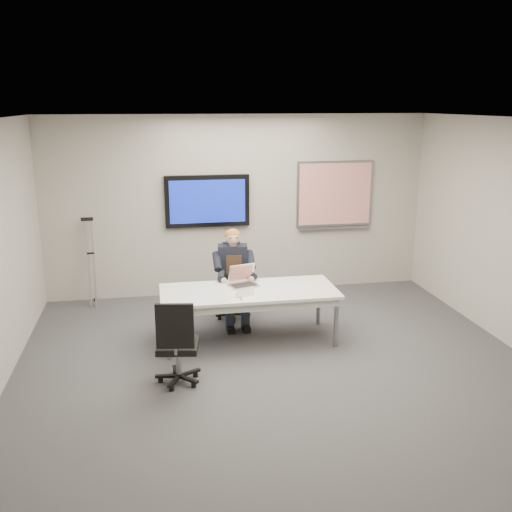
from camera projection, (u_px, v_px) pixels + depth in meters
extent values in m
cube|color=#343436|center=(281.00, 374.00, 6.44)|extent=(6.00, 6.00, 0.02)
cube|color=white|center=(284.00, 120.00, 5.70)|extent=(6.00, 6.00, 0.02)
cube|color=#A9A299|center=(239.00, 206.00, 8.92)|extent=(6.00, 0.02, 2.80)
cube|color=#A9A299|center=(403.00, 390.00, 3.22)|extent=(6.00, 0.02, 2.80)
cube|color=silver|center=(249.00, 291.00, 7.18)|extent=(2.22, 0.94, 0.04)
cube|color=silver|center=(249.00, 297.00, 7.20)|extent=(2.13, 0.84, 0.09)
cylinder|color=gray|center=(168.00, 334.00, 6.73)|extent=(0.06, 0.06, 0.65)
cylinder|color=gray|center=(336.00, 322.00, 7.08)|extent=(0.06, 0.06, 0.65)
cylinder|color=gray|center=(166.00, 311.00, 7.46)|extent=(0.06, 0.06, 0.65)
cylinder|color=gray|center=(319.00, 302.00, 7.82)|extent=(0.06, 0.06, 0.65)
cube|color=black|center=(207.00, 201.00, 8.75)|extent=(1.30, 0.08, 0.80)
cube|color=#0D1E95|center=(208.00, 202.00, 8.71)|extent=(1.16, 0.01, 0.66)
cube|color=gray|center=(335.00, 194.00, 9.13)|extent=(1.25, 0.04, 1.05)
cube|color=white|center=(335.00, 194.00, 9.10)|extent=(1.18, 0.01, 0.98)
cube|color=gray|center=(334.00, 228.00, 9.24)|extent=(1.18, 0.05, 0.04)
cylinder|color=gray|center=(233.00, 301.00, 8.05)|extent=(0.05, 0.05, 0.32)
cube|color=black|center=(233.00, 290.00, 8.01)|extent=(0.55, 0.55, 0.06)
cube|color=black|center=(236.00, 266.00, 8.12)|extent=(0.36, 0.20, 0.47)
cylinder|color=gray|center=(179.00, 360.00, 6.19)|extent=(0.06, 0.06, 0.34)
cube|color=black|center=(178.00, 346.00, 6.15)|extent=(0.49, 0.49, 0.07)
cube|color=black|center=(175.00, 326.00, 5.87)|extent=(0.40, 0.11, 0.49)
cube|color=black|center=(233.00, 265.00, 7.89)|extent=(0.43, 0.28, 0.56)
cube|color=#372316|center=(234.00, 265.00, 7.77)|extent=(0.21, 0.05, 0.27)
sphere|color=#D8AA84|center=(233.00, 237.00, 7.76)|extent=(0.20, 0.20, 0.20)
ellipsoid|color=brown|center=(233.00, 235.00, 7.76)|extent=(0.21, 0.21, 0.18)
cube|color=#BDBDC0|center=(244.00, 285.00, 7.32)|extent=(0.41, 0.34, 0.02)
cube|color=black|center=(244.00, 285.00, 7.31)|extent=(0.34, 0.25, 0.00)
cube|color=#BDBDC0|center=(241.00, 272.00, 7.44)|extent=(0.37, 0.19, 0.24)
cube|color=red|center=(242.00, 272.00, 7.43)|extent=(0.32, 0.15, 0.20)
cylinder|color=black|center=(241.00, 298.00, 6.86)|extent=(0.02, 0.14, 0.01)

